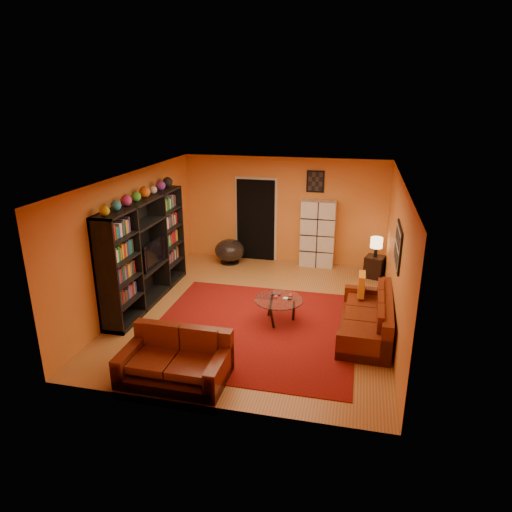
% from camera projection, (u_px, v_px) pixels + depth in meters
% --- Properties ---
extents(floor, '(6.00, 6.00, 0.00)m').
position_uv_depth(floor, '(257.00, 311.00, 8.91)').
color(floor, '#9A612F').
rests_on(floor, ground).
extents(ceiling, '(6.00, 6.00, 0.00)m').
position_uv_depth(ceiling, '(257.00, 178.00, 8.05)').
color(ceiling, white).
rests_on(ceiling, wall_back).
extents(wall_back, '(6.00, 0.00, 6.00)m').
position_uv_depth(wall_back, '(284.00, 210.00, 11.24)').
color(wall_back, orange).
rests_on(wall_back, floor).
extents(wall_front, '(6.00, 0.00, 6.00)m').
position_uv_depth(wall_front, '(205.00, 320.00, 5.72)').
color(wall_front, orange).
rests_on(wall_front, floor).
extents(wall_left, '(0.00, 6.00, 6.00)m').
position_uv_depth(wall_left, '(134.00, 239.00, 9.01)').
color(wall_left, orange).
rests_on(wall_left, floor).
extents(wall_right, '(0.00, 6.00, 6.00)m').
position_uv_depth(wall_right, '(396.00, 257.00, 7.96)').
color(wall_right, orange).
rests_on(wall_right, floor).
extents(rug, '(3.60, 3.60, 0.01)m').
position_uv_depth(rug, '(254.00, 327.00, 8.25)').
color(rug, '#630D0B').
rests_on(rug, floor).
extents(doorway, '(0.95, 0.10, 2.04)m').
position_uv_depth(doorway, '(256.00, 220.00, 11.45)').
color(doorway, black).
rests_on(doorway, floor).
extents(wall_art_right, '(0.03, 1.00, 0.70)m').
position_uv_depth(wall_art_right, '(398.00, 246.00, 7.59)').
color(wall_art_right, black).
rests_on(wall_art_right, wall_right).
extents(wall_art_back, '(0.42, 0.03, 0.52)m').
position_uv_depth(wall_art_back, '(315.00, 181.00, 10.82)').
color(wall_art_back, black).
rests_on(wall_art_back, wall_back).
extents(entertainment_unit, '(0.45, 3.00, 2.10)m').
position_uv_depth(entertainment_unit, '(145.00, 251.00, 9.04)').
color(entertainment_unit, black).
rests_on(entertainment_unit, floor).
extents(tv, '(0.93, 0.12, 0.54)m').
position_uv_depth(tv, '(150.00, 253.00, 9.13)').
color(tv, black).
rests_on(tv, entertainment_unit).
extents(sofa, '(0.92, 2.12, 0.85)m').
position_uv_depth(sofa, '(370.00, 319.00, 7.96)').
color(sofa, '#54190B').
rests_on(sofa, rug).
extents(loveseat, '(1.56, 0.95, 0.85)m').
position_uv_depth(loveseat, '(177.00, 359.00, 6.74)').
color(loveseat, '#54190B').
rests_on(loveseat, rug).
extents(throw_pillow, '(0.12, 0.42, 0.42)m').
position_uv_depth(throw_pillow, '(361.00, 284.00, 8.53)').
color(throw_pillow, orange).
rests_on(throw_pillow, sofa).
extents(coffee_table, '(0.90, 0.90, 0.45)m').
position_uv_depth(coffee_table, '(279.00, 302.00, 8.34)').
color(coffee_table, silver).
rests_on(coffee_table, floor).
extents(storage_cabinet, '(0.82, 0.38, 1.62)m').
position_uv_depth(storage_cabinet, '(318.00, 234.00, 11.04)').
color(storage_cabinet, silver).
rests_on(storage_cabinet, floor).
extents(bowl_chair, '(0.74, 0.74, 0.60)m').
position_uv_depth(bowl_chair, '(230.00, 251.00, 11.37)').
color(bowl_chair, black).
rests_on(bowl_chair, floor).
extents(side_table, '(0.50, 0.50, 0.50)m').
position_uv_depth(side_table, '(374.00, 267.00, 10.50)').
color(side_table, black).
rests_on(side_table, floor).
extents(table_lamp, '(0.27, 0.27, 0.45)m').
position_uv_depth(table_lamp, '(376.00, 243.00, 10.31)').
color(table_lamp, black).
rests_on(table_lamp, side_table).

